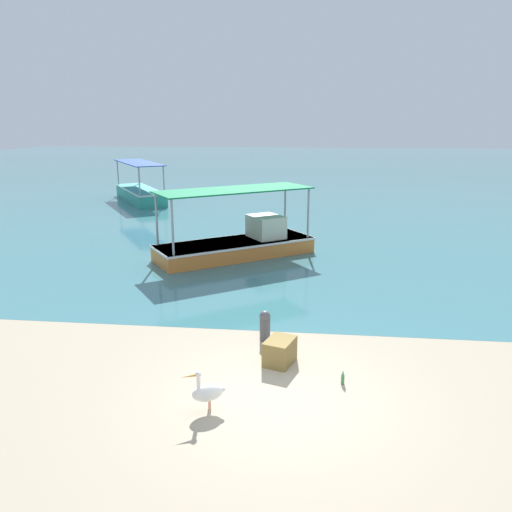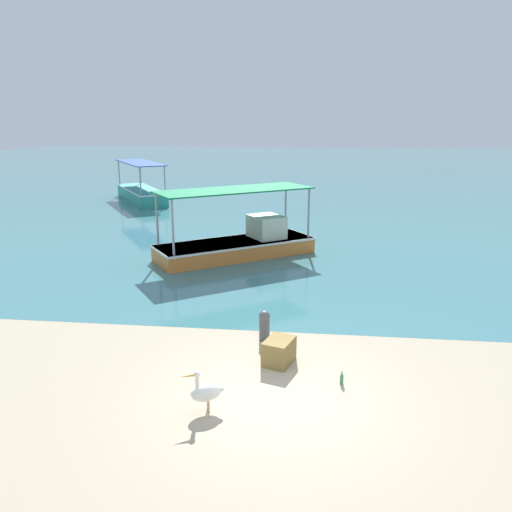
% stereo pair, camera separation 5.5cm
% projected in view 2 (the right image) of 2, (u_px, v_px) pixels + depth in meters
% --- Properties ---
extents(ground, '(120.00, 120.00, 0.00)m').
position_uv_depth(ground, '(279.00, 398.00, 9.28)').
color(ground, tan).
extents(harbor_water, '(110.00, 90.00, 0.00)m').
position_uv_depth(harbor_water, '(309.00, 168.00, 55.32)').
color(harbor_water, '#3B737B').
rests_on(harbor_water, ground).
extents(fishing_boat_far_left, '(6.03, 5.08, 2.56)m').
position_uv_depth(fishing_boat_far_left, '(240.00, 242.00, 18.91)').
color(fishing_boat_far_left, orange).
rests_on(fishing_boat_far_left, harbor_water).
extents(fishing_boat_near_left, '(4.98, 6.36, 2.48)m').
position_uv_depth(fishing_boat_near_left, '(141.00, 193.00, 32.06)').
color(fishing_boat_near_left, teal).
rests_on(fishing_boat_near_left, harbor_water).
extents(pelican, '(0.76, 0.50, 0.80)m').
position_uv_depth(pelican, '(206.00, 392.00, 8.77)').
color(pelican, '#E0997A').
rests_on(pelican, ground).
extents(mooring_bollard, '(0.26, 0.26, 0.73)m').
position_uv_depth(mooring_bollard, '(264.00, 325.00, 11.63)').
color(mooring_bollard, '#47474C').
rests_on(mooring_bollard, ground).
extents(cargo_crate, '(0.73, 0.85, 0.54)m').
position_uv_depth(cargo_crate, '(279.00, 351.00, 10.54)').
color(cargo_crate, olive).
rests_on(cargo_crate, ground).
extents(glass_bottle, '(0.07, 0.07, 0.27)m').
position_uv_depth(glass_bottle, '(342.00, 379.00, 9.73)').
color(glass_bottle, '#3F7F4C').
rests_on(glass_bottle, ground).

